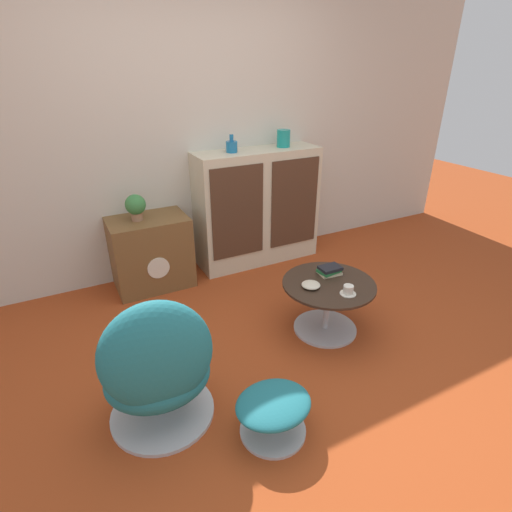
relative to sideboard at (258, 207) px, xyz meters
name	(u,v)px	position (x,y,z in m)	size (l,w,h in m)	color
ground_plane	(285,366)	(-0.59, -1.50, -0.55)	(12.00, 12.00, 0.00)	#9E3D19
wall_back	(186,128)	(-0.59, 0.22, 0.75)	(6.40, 0.06, 2.60)	beige
sideboard	(258,207)	(0.00, 0.00, 0.00)	(1.19, 0.39, 1.10)	beige
tv_console	(151,253)	(-1.07, -0.03, -0.24)	(0.66, 0.44, 0.63)	brown
egg_chair	(158,368)	(-1.42, -1.57, -0.17)	(0.62, 0.60, 0.81)	#B7B7BC
ottoman	(273,409)	(-0.92, -1.92, -0.38)	(0.41, 0.36, 0.25)	#B7B7BC
coffee_table	(327,301)	(-0.11, -1.30, -0.30)	(0.66, 0.66, 0.40)	#B7B7BC
vase_leftmost	(232,146)	(-0.26, 0.00, 0.60)	(0.10, 0.10, 0.15)	#196699
vase_inner_left	(283,138)	(0.27, 0.00, 0.63)	(0.12, 0.12, 0.16)	teal
potted_plant	(136,206)	(-1.14, -0.03, 0.21)	(0.17, 0.17, 0.22)	#996B4C
teacup	(348,291)	(-0.09, -1.48, -0.12)	(0.11, 0.11, 0.06)	silver
book_stack	(330,270)	(-0.03, -1.19, -0.12)	(0.18, 0.13, 0.06)	beige
bowl	(311,285)	(-0.26, -1.29, -0.13)	(0.13, 0.13, 0.04)	beige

